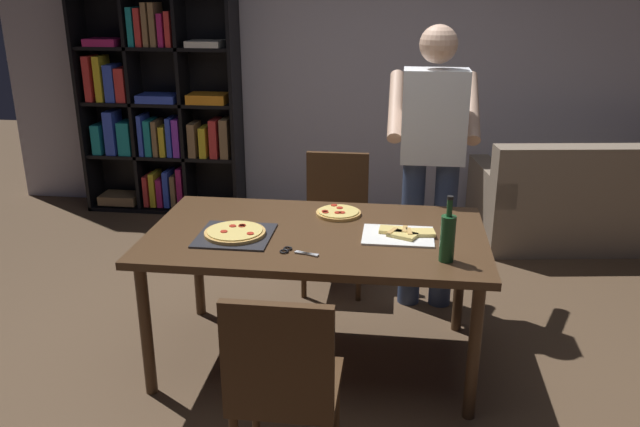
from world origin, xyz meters
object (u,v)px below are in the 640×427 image
object	(u,v)px
bookshelf	(158,108)
wine_bottle	(448,237)
dining_table	(316,244)
chair_near_camera	(283,381)
person_serving_pizza	(432,153)
second_pizza_plain	(338,213)
chair_far_side	(336,212)
couch	(588,206)
kitchen_scissors	(293,251)
pepperoni_pizza_on_tray	(235,233)

from	to	relation	value
bookshelf	wine_bottle	size ratio (longest dim) A/B	6.17
dining_table	chair_near_camera	xyz separation A→B (m)	(-0.00, -0.99, -0.17)
wine_bottle	chair_near_camera	bearing A→B (deg)	-132.67
bookshelf	wine_bottle	xyz separation A→B (m)	(2.37, -2.66, -0.06)
person_serving_pizza	second_pizza_plain	xyz separation A→B (m)	(-0.52, -0.49, -0.24)
chair_far_side	bookshelf	size ratio (longest dim) A/B	0.46
dining_table	couch	xyz separation A→B (m)	(1.91, 1.99, -0.38)
wine_bottle	kitchen_scissors	size ratio (longest dim) A/B	1.59
bookshelf	wine_bottle	bearing A→B (deg)	-48.34
second_pizza_plain	wine_bottle	bearing A→B (deg)	-45.39
kitchen_scissors	chair_far_side	bearing A→B (deg)	86.61
dining_table	bookshelf	bearing A→B (deg)	125.95
chair_near_camera	wine_bottle	size ratio (longest dim) A/B	2.85
pepperoni_pizza_on_tray	kitchen_scissors	xyz separation A→B (m)	(0.33, -0.17, -0.01)
chair_near_camera	person_serving_pizza	world-z (taller)	person_serving_pizza
wine_bottle	second_pizza_plain	distance (m)	0.80
chair_far_side	person_serving_pizza	size ratio (longest dim) A/B	0.51
bookshelf	second_pizza_plain	world-z (taller)	bookshelf
person_serving_pizza	wine_bottle	xyz separation A→B (m)	(0.04, -1.05, -0.13)
couch	pepperoni_pizza_on_tray	xyz separation A→B (m)	(-2.31, -2.10, 0.46)
chair_near_camera	wine_bottle	xyz separation A→B (m)	(0.65, 0.70, 0.36)
couch	person_serving_pizza	bearing A→B (deg)	-136.89
bookshelf	second_pizza_plain	bearing A→B (deg)	-49.18
wine_bottle	chair_far_side	bearing A→B (deg)	116.90
dining_table	bookshelf	distance (m)	2.95
person_serving_pizza	chair_near_camera	bearing A→B (deg)	-109.05
dining_table	kitchen_scissors	world-z (taller)	kitchen_scissors
person_serving_pizza	second_pizza_plain	world-z (taller)	person_serving_pizza
bookshelf	person_serving_pizza	distance (m)	2.83
kitchen_scissors	chair_near_camera	bearing A→B (deg)	-83.97
person_serving_pizza	second_pizza_plain	bearing A→B (deg)	-136.87
bookshelf	pepperoni_pizza_on_tray	distance (m)	2.82
chair_near_camera	kitchen_scissors	world-z (taller)	chair_near_camera
dining_table	person_serving_pizza	bearing A→B (deg)	51.71
pepperoni_pizza_on_tray	second_pizza_plain	bearing A→B (deg)	38.52
dining_table	kitchen_scissors	distance (m)	0.30
dining_table	wine_bottle	world-z (taller)	wine_bottle
dining_table	couch	world-z (taller)	couch
second_pizza_plain	person_serving_pizza	bearing A→B (deg)	43.13
chair_far_side	second_pizza_plain	xyz separation A→B (m)	(0.09, -0.71, 0.25)
bookshelf	kitchen_scissors	xyz separation A→B (m)	(1.65, -2.66, -0.17)
couch	wine_bottle	bearing A→B (deg)	-119.05
couch	wine_bottle	world-z (taller)	wine_bottle
chair_near_camera	second_pizza_plain	bearing A→B (deg)	86.09
dining_table	second_pizza_plain	size ratio (longest dim) A/B	6.97
chair_near_camera	person_serving_pizza	xyz separation A→B (m)	(0.61, 1.75, 0.49)
bookshelf	chair_near_camera	bearing A→B (deg)	-62.87
couch	pepperoni_pizza_on_tray	distance (m)	3.16
dining_table	kitchen_scissors	xyz separation A→B (m)	(-0.07, -0.28, 0.07)
couch	kitchen_scissors	xyz separation A→B (m)	(-1.98, -2.27, 0.45)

